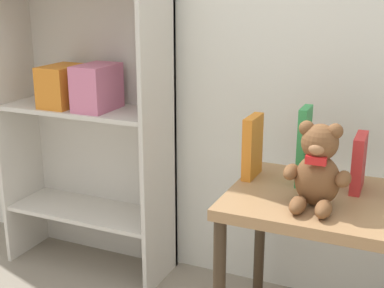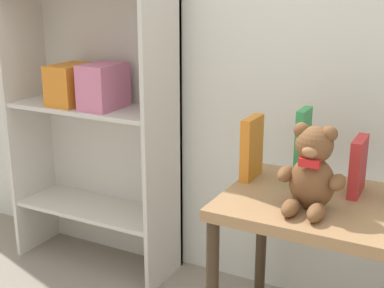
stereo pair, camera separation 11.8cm
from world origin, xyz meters
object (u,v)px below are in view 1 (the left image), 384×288
at_px(book_standing_orange, 252,147).
at_px(book_standing_red, 359,163).
at_px(teddy_bear, 317,169).
at_px(book_standing_green, 304,146).
at_px(bookshelf_side, 87,85).
at_px(display_table, 321,223).

xyz_separation_m(book_standing_orange, book_standing_red, (0.35, 0.02, -0.02)).
relative_size(teddy_bear, book_standing_red, 1.41).
xyz_separation_m(teddy_bear, book_standing_orange, (-0.25, 0.17, -0.01)).
bearing_deg(book_standing_orange, book_standing_green, -0.11).
xyz_separation_m(bookshelf_side, book_standing_red, (1.13, -0.14, -0.14)).
relative_size(display_table, book_standing_green, 2.24).
relative_size(bookshelf_side, book_standing_green, 5.50).
relative_size(book_standing_orange, book_standing_red, 1.17).
distance_m(book_standing_green, book_standing_red, 0.18).
bearing_deg(book_standing_red, bookshelf_side, 171.56).
distance_m(bookshelf_side, teddy_bear, 1.09).
height_order(bookshelf_side, display_table, bookshelf_side).
distance_m(teddy_bear, book_standing_green, 0.19).
xyz_separation_m(display_table, book_standing_red, (0.09, 0.10, 0.18)).
bearing_deg(display_table, book_standing_orange, 162.52).
bearing_deg(book_standing_orange, display_table, -16.74).
relative_size(bookshelf_side, display_table, 2.45).
height_order(bookshelf_side, book_standing_green, bookshelf_side).
height_order(book_standing_orange, book_standing_green, book_standing_green).
distance_m(display_table, book_standing_orange, 0.34).
xyz_separation_m(teddy_bear, book_standing_red, (0.10, 0.19, -0.03)).
height_order(teddy_bear, book_standing_green, book_standing_green).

